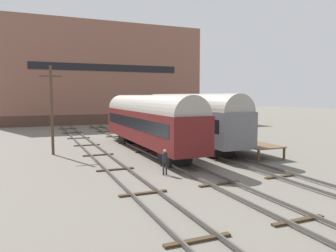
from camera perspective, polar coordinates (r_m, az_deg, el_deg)
ground_plane at (r=27.17m, az=-1.19°, el=-5.52°), size 200.00×200.00×0.00m
track_left at (r=25.82m, az=-10.78°, el=-5.87°), size 2.60×60.00×0.26m
track_middle at (r=27.15m, az=-1.19°, el=-5.23°), size 2.60×60.00×0.26m
track_right at (r=29.15m, az=7.28°, el=-4.54°), size 2.60×60.00×0.26m
train_car_maroon at (r=29.97m, az=-3.63°, el=1.14°), size 3.03×18.70×5.16m
train_car_grey at (r=32.80m, az=3.32°, el=1.63°), size 3.03×18.32×5.28m
station_platform at (r=31.11m, az=10.89°, el=-2.39°), size 2.79×11.50×1.07m
bench at (r=32.20m, az=9.14°, el=-1.07°), size 1.40×0.40×0.91m
person_worker at (r=21.16m, az=-0.55°, el=-5.87°), size 0.32×0.32×1.67m
utility_pole at (r=29.83m, az=-19.60°, el=2.88°), size 1.80×0.24×7.67m
warehouse_building at (r=65.05m, az=-11.60°, el=8.73°), size 37.03×11.37×18.20m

